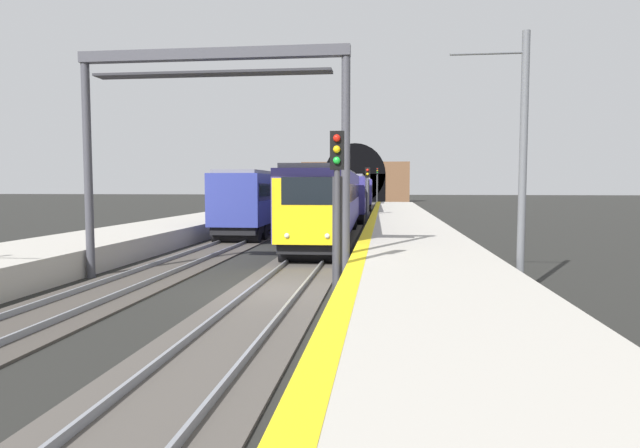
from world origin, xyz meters
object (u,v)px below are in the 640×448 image
at_px(railway_signal_near, 337,197).
at_px(overhead_signal_gantry, 212,107).
at_px(railway_signal_far, 377,182).
at_px(railway_signal_mid, 367,192).
at_px(train_adjacent_platform, 292,195).
at_px(catenary_mast_far, 522,161).
at_px(train_main_approaching, 352,194).

xyz_separation_m(railway_signal_near, overhead_signal_gantry, (2.56, 4.33, 2.89)).
relative_size(railway_signal_near, railway_signal_far, 0.77).
bearing_deg(railway_signal_mid, train_adjacent_platform, -132.03).
xyz_separation_m(railway_signal_mid, railway_signal_far, (51.18, 0.00, 0.95)).
distance_m(railway_signal_mid, catenary_mast_far, 25.44).
distance_m(train_adjacent_platform, overhead_signal_gantry, 30.03).
distance_m(railway_signal_near, railway_signal_far, 77.32).
distance_m(train_main_approaching, railway_signal_mid, 11.51).
distance_m(railway_signal_near, overhead_signal_gantry, 5.80).
height_order(train_main_approaching, railway_signal_mid, railway_signal_mid).
height_order(train_adjacent_platform, overhead_signal_gantry, overhead_signal_gantry).
xyz_separation_m(railway_signal_far, overhead_signal_gantry, (-74.75, 4.33, 2.12)).
height_order(railway_signal_near, overhead_signal_gantry, overhead_signal_gantry).
relative_size(railway_signal_near, catenary_mast_far, 0.62).
xyz_separation_m(railway_signal_near, railway_signal_far, (77.31, 0.00, 0.77)).
bearing_deg(train_main_approaching, railway_signal_mid, 8.02).
distance_m(railway_signal_near, catenary_mast_far, 5.43).
height_order(train_main_approaching, overhead_signal_gantry, overhead_signal_gantry).
height_order(railway_signal_near, catenary_mast_far, catenary_mast_far).
bearing_deg(catenary_mast_far, railway_signal_mid, 11.76).
relative_size(train_adjacent_platform, railway_signal_far, 6.39).
distance_m(train_adjacent_platform, catenary_mast_far, 33.30).
bearing_deg(catenary_mast_far, overhead_signal_gantry, 82.23).
xyz_separation_m(train_main_approaching, railway_signal_near, (-37.50, -1.84, 0.55)).
height_order(train_adjacent_platform, railway_signal_mid, train_adjacent_platform).
height_order(railway_signal_near, railway_signal_far, railway_signal_far).
bearing_deg(overhead_signal_gantry, railway_signal_mid, -10.40).
bearing_deg(train_main_approaching, catenary_mast_far, 9.79).
distance_m(train_main_approaching, railway_signal_near, 37.54).
relative_size(train_main_approaching, train_adjacent_platform, 1.65).
bearing_deg(overhead_signal_gantry, catenary_mast_far, -97.77).
height_order(railway_signal_mid, overhead_signal_gantry, overhead_signal_gantry).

